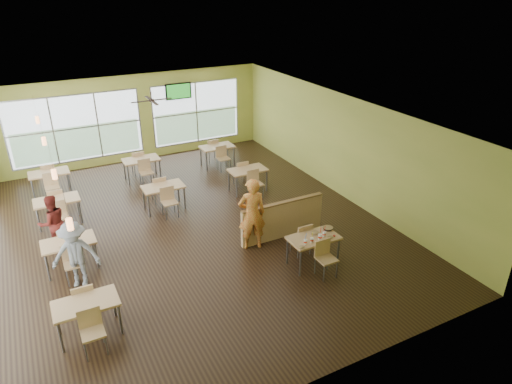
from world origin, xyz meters
The scene contains 20 objects.
room centered at (0.00, 0.00, 1.60)m, with size 12.00×12.04×3.20m.
window_bays centered at (-2.65, 3.08, 1.48)m, with size 9.24×10.24×2.38m.
main_table centered at (2.00, -3.00, 0.63)m, with size 1.22×1.52×0.87m.
half_wall_divider centered at (2.00, -1.55, 0.52)m, with size 2.40×0.14×1.04m.
dining_tables centered at (-1.05, 1.71, 0.63)m, with size 6.92×8.72×0.87m.
pendant_lights centered at (-3.20, 0.68, 2.45)m, with size 0.11×7.31×0.86m.
ceiling_fan centered at (0.00, 3.00, 2.95)m, with size 1.25×1.25×0.29m.
tv_backwall centered at (1.80, 5.90, 2.45)m, with size 1.00×0.07×0.60m.
man_plaid centered at (1.05, -1.64, 0.96)m, with size 0.70×0.46×1.92m, color red.
patron_maroon centered at (-3.42, 0.64, 0.74)m, with size 0.72×0.56×1.48m, color maroon.
patron_grey centered at (-3.13, -1.26, 0.80)m, with size 1.03×0.59×1.60m, color slate.
cup_blue centered at (1.65, -3.17, 0.81)m, with size 0.09×0.09×0.32m.
cup_yellow centered at (1.83, -3.17, 0.81)m, with size 0.08×0.08×0.30m.
cup_red_near centered at (2.07, -3.16, 0.82)m, with size 0.10×0.10×0.36m.
cup_red_far centered at (2.24, -3.08, 0.81)m, with size 0.09×0.09×0.32m.
food_basket centered at (2.51, -2.86, 0.78)m, with size 0.26×0.26×0.06m.
ketchup_cup centered at (2.45, -3.20, 0.76)m, with size 0.06×0.06×0.03m, color maroon.
wrapper_left centered at (1.50, -3.26, 0.77)m, with size 0.14×0.13×0.04m, color olive.
wrapper_mid centered at (2.11, -2.88, 0.78)m, with size 0.22×0.20×0.05m, color olive.
wrapper_right centered at (2.33, -3.21, 0.77)m, with size 0.15×0.14×0.04m, color olive.
Camera 1 is at (-3.53, -10.63, 6.33)m, focal length 32.00 mm.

